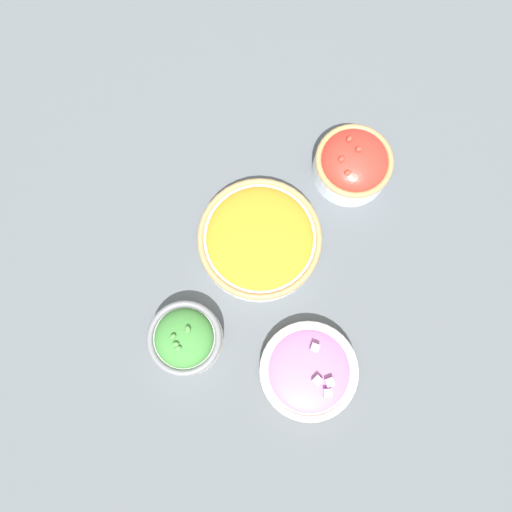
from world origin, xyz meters
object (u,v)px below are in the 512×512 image
(bowl_red_onion, at_px, (309,371))
(bowl_cherry_tomatoes, at_px, (353,163))
(bowl_carrots, at_px, (261,239))
(bowl_broccoli, at_px, (185,338))

(bowl_red_onion, height_order, bowl_cherry_tomatoes, bowl_cherry_tomatoes)
(bowl_carrots, relative_size, bowl_broccoli, 1.75)
(bowl_carrots, bearing_deg, bowl_cherry_tomatoes, -39.17)
(bowl_carrots, xyz_separation_m, bowl_cherry_tomatoes, (0.17, -0.14, 0.01))
(bowl_cherry_tomatoes, bearing_deg, bowl_red_onion, 178.20)
(bowl_red_onion, xyz_separation_m, bowl_broccoli, (0.01, 0.22, 0.01))
(bowl_carrots, bearing_deg, bowl_red_onion, -149.05)
(bowl_broccoli, xyz_separation_m, bowl_cherry_tomatoes, (0.37, -0.23, 0.01))
(bowl_carrots, height_order, bowl_red_onion, bowl_red_onion)
(bowl_red_onion, bearing_deg, bowl_broccoli, 86.98)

